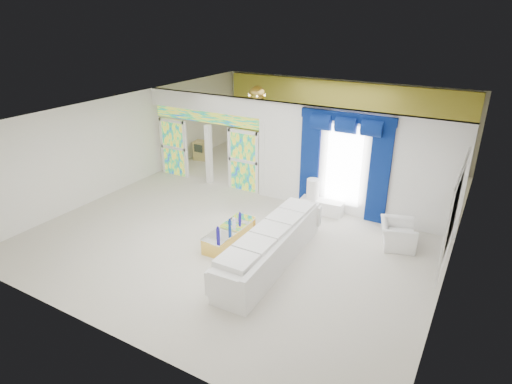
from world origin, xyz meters
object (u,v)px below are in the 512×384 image
Objects in this scene: armchair at (397,234)px; white_sofa at (272,248)px; coffee_table at (230,235)px; console_table at (322,207)px; grand_piano at (286,149)px.

white_sofa is at bearing 116.82° from armchair.
console_table is at bearing 63.17° from coffee_table.
armchair is 0.48× the size of grand_piano.
coffee_table is 0.86× the size of grand_piano.
coffee_table is 4.17m from armchair.
grand_piano is (-5.27, 4.45, 0.19)m from armchair.
grand_piano is at bearing 33.25° from armchair.
console_table reaches higher than coffee_table.
armchair is (2.32, -0.81, 0.11)m from console_table.
console_table is 4.70m from grand_piano.
grand_piano is (-2.92, 6.67, 0.12)m from white_sofa.
white_sofa is 2.01× the size of grand_piano.
coffee_table is 1.79× the size of armchair.
white_sofa is 7.28m from grand_piano.
grand_piano is (-1.57, 6.37, 0.31)m from coffee_table.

